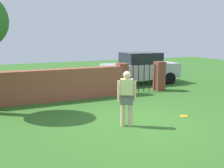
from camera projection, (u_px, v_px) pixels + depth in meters
ground_plane at (136, 122)px, 8.15m from camera, size 40.00×40.00×0.00m
brick_wall at (57, 85)px, 10.83m from camera, size 5.76×0.50×1.29m
person at (127, 96)px, 7.67m from camera, size 0.49×0.36×1.62m
fence_gate at (141, 77)px, 12.48m from camera, size 2.47×0.44×1.40m
car at (141, 68)px, 14.75m from camera, size 4.23×1.97×1.72m
frisbee_orange at (184, 116)px, 8.75m from camera, size 0.27×0.27×0.02m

